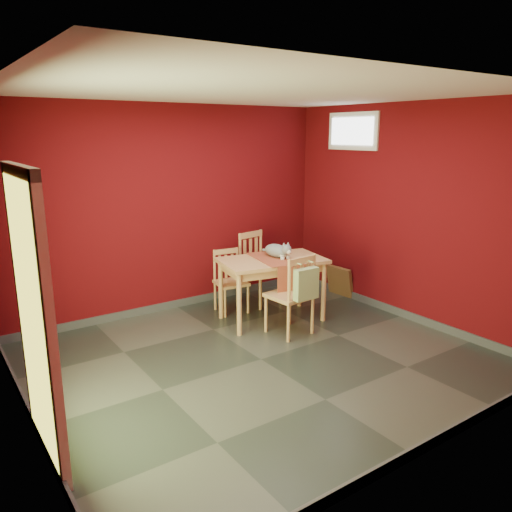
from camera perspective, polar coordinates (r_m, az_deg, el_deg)
ground at (r=5.38m, az=0.57°, el=-11.72°), size 4.50×4.50×0.00m
room_shell at (r=5.36m, az=0.57°, el=-11.24°), size 4.50×4.50×4.50m
doorway at (r=3.80m, az=-24.19°, el=-5.84°), size 0.06×1.01×2.13m
window at (r=7.07m, az=10.97°, el=13.83°), size 0.05×0.90×0.50m
outlet_plate at (r=7.67m, az=1.71°, el=-1.43°), size 0.08×0.02×0.12m
dining_table at (r=6.24m, az=1.85°, el=-1.22°), size 1.40×0.97×0.80m
table_runner at (r=6.13m, az=2.59°, el=-1.14°), size 0.52×0.85×0.40m
chair_far_left at (r=6.64m, az=-2.99°, el=-2.78°), size 0.44×0.44×0.83m
chair_far_right at (r=6.94m, az=0.24°, el=-1.31°), size 0.53×0.53×1.00m
chair_near at (r=5.86m, az=4.16°, el=-4.34°), size 0.49×0.49×0.98m
tote_bag at (r=5.64m, az=5.75°, el=-3.18°), size 0.30×0.18×0.43m
cat at (r=6.29m, az=2.37°, el=0.90°), size 0.26×0.47×0.23m
picture_frame at (r=7.41m, az=9.55°, el=-2.84°), size 0.17×0.45×0.44m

